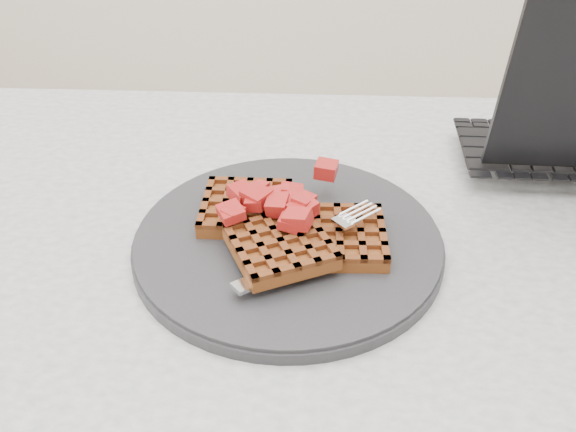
# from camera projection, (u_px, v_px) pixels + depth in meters

# --- Properties ---
(table) EXTENTS (1.20, 0.80, 0.75)m
(table) POSITION_uv_depth(u_px,v_px,m) (330.00, 352.00, 0.69)
(table) COLOR silver
(table) RESTS_ON ground
(plate) EXTENTS (0.31, 0.31, 0.02)m
(plate) POSITION_uv_depth(u_px,v_px,m) (288.00, 242.00, 0.64)
(plate) COLOR #242426
(plate) RESTS_ON table
(waffles) EXTENTS (0.19, 0.18, 0.03)m
(waffles) POSITION_uv_depth(u_px,v_px,m) (288.00, 229.00, 0.63)
(waffles) COLOR brown
(waffles) RESTS_ON plate
(strawberry_pile) EXTENTS (0.15, 0.15, 0.02)m
(strawberry_pile) POSITION_uv_depth(u_px,v_px,m) (288.00, 204.00, 0.62)
(strawberry_pile) COLOR maroon
(strawberry_pile) RESTS_ON waffles
(fork) EXTENTS (0.15, 0.14, 0.02)m
(fork) POSITION_uv_depth(u_px,v_px,m) (319.00, 250.00, 0.61)
(fork) COLOR silver
(fork) RESTS_ON plate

